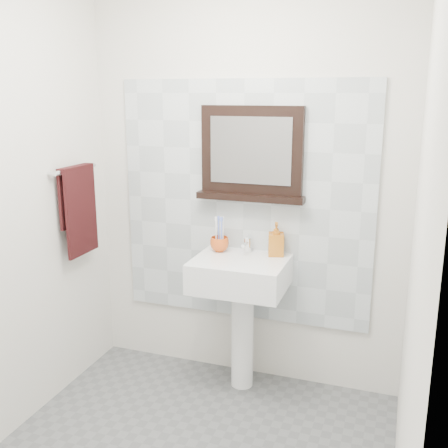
# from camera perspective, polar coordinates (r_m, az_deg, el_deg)

# --- Properties ---
(back_wall) EXTENTS (2.00, 0.01, 2.50)m
(back_wall) POSITION_cam_1_polar(r_m,az_deg,el_deg) (3.25, 2.25, 4.03)
(back_wall) COLOR silver
(back_wall) RESTS_ON ground
(right_wall) EXTENTS (0.01, 2.20, 2.50)m
(right_wall) POSITION_cam_1_polar(r_m,az_deg,el_deg) (2.04, 20.36, -2.96)
(right_wall) COLOR silver
(right_wall) RESTS_ON ground
(splashback) EXTENTS (1.60, 0.02, 1.50)m
(splashback) POSITION_cam_1_polar(r_m,az_deg,el_deg) (3.26, 2.17, 2.26)
(splashback) COLOR silver
(splashback) RESTS_ON back_wall
(pedestal_sink) EXTENTS (0.55, 0.44, 0.96)m
(pedestal_sink) POSITION_cam_1_polar(r_m,az_deg,el_deg) (3.18, 1.82, -6.94)
(pedestal_sink) COLOR white
(pedestal_sink) RESTS_ON ground
(toothbrush_cup) EXTENTS (0.15, 0.15, 0.09)m
(toothbrush_cup) POSITION_cam_1_polar(r_m,az_deg,el_deg) (3.25, -0.50, -2.21)
(toothbrush_cup) COLOR #D15018
(toothbrush_cup) RESTS_ON pedestal_sink
(toothbrushes) EXTENTS (0.05, 0.04, 0.21)m
(toothbrushes) POSITION_cam_1_polar(r_m,az_deg,el_deg) (3.23, -0.45, -0.87)
(toothbrushes) COLOR white
(toothbrushes) RESTS_ON toothbrush_cup
(soap_dispenser) EXTENTS (0.11, 0.12, 0.20)m
(soap_dispenser) POSITION_cam_1_polar(r_m,az_deg,el_deg) (3.17, 5.69, -1.64)
(soap_dispenser) COLOR #AD4614
(soap_dispenser) RESTS_ON pedestal_sink
(framed_mirror) EXTENTS (0.66, 0.11, 0.56)m
(framed_mirror) POSITION_cam_1_polar(r_m,az_deg,el_deg) (3.17, 3.02, 7.41)
(framed_mirror) COLOR black
(framed_mirror) RESTS_ON back_wall
(towel_bar) EXTENTS (0.07, 0.40, 0.03)m
(towel_bar) POSITION_cam_1_polar(r_m,az_deg,el_deg) (3.29, -15.91, 5.76)
(towel_bar) COLOR silver
(towel_bar) RESTS_ON left_wall
(hand_towel) EXTENTS (0.06, 0.30, 0.55)m
(hand_towel) POSITION_cam_1_polar(r_m,az_deg,el_deg) (3.32, -15.57, 2.17)
(hand_towel) COLOR black
(hand_towel) RESTS_ON towel_bar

